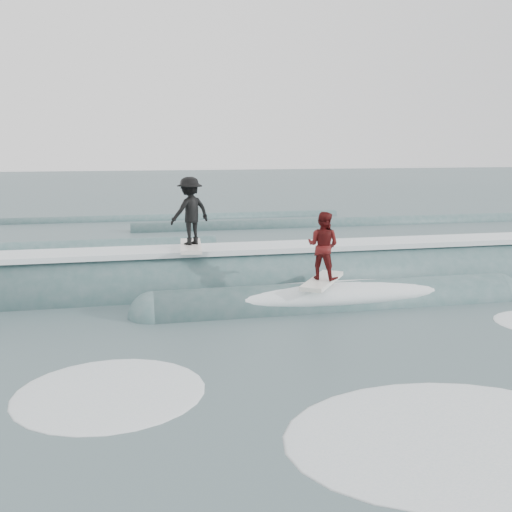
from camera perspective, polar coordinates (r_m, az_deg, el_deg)
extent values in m
plane|color=#3C5358|center=(9.82, 7.21, -12.75)|extent=(160.00, 160.00, 0.00)
cylinder|color=#35595A|center=(16.01, -0.75, -3.19)|extent=(20.15, 2.12, 2.12)
cylinder|color=#35595A|center=(14.43, 8.04, -4.90)|extent=(9.00, 1.20, 1.20)
sphere|color=#35595A|center=(13.60, -10.17, -5.97)|extent=(1.20, 1.20, 1.20)
sphere|color=#35595A|center=(16.49, 22.92, -3.65)|extent=(1.20, 1.20, 1.20)
cube|color=white|center=(15.76, -0.76, 0.79)|extent=(18.00, 1.30, 0.14)
ellipsoid|color=white|center=(14.35, 8.07, -3.75)|extent=(7.60, 1.30, 0.60)
cube|color=white|center=(15.51, -6.53, 1.00)|extent=(0.71, 2.04, 0.10)
imported|color=black|center=(15.38, -6.61, 4.51)|extent=(1.35, 1.16, 1.81)
cube|color=white|center=(14.14, 6.64, -2.47)|extent=(1.60, 1.96, 0.10)
imported|color=#4F0F0E|center=(13.96, 6.72, 1.05)|extent=(1.02, 1.00, 1.66)
ellipsoid|color=white|center=(9.81, -14.39, -13.05)|extent=(3.64, 2.48, 0.10)
ellipsoid|color=white|center=(8.69, 18.76, -16.62)|extent=(4.24, 2.89, 0.10)
cylinder|color=#35595A|center=(28.84, 10.00, 3.09)|extent=(22.00, 0.80, 0.80)
cylinder|color=#35595A|center=(30.71, -11.80, 3.51)|extent=(22.00, 0.60, 0.60)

